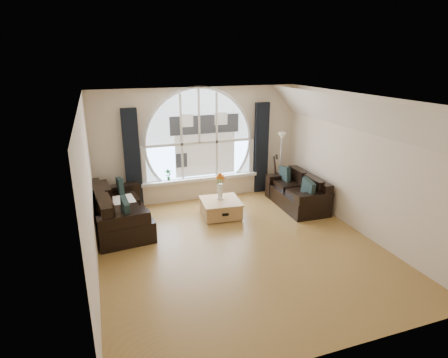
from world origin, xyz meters
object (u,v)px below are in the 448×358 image
at_px(floor_lamp, 280,164).
at_px(vase_flowers, 220,182).
at_px(sofa_left, 121,210).
at_px(guitar, 274,174).
at_px(coffee_chest, 221,207).
at_px(potted_plant, 168,175).
at_px(sofa_right, 297,190).

bearing_deg(floor_lamp, vase_flowers, -159.01).
xyz_separation_m(sofa_left, guitar, (3.84, 0.81, 0.13)).
bearing_deg(guitar, coffee_chest, -171.32).
distance_m(sofa_left, floor_lamp, 4.04).
bearing_deg(potted_plant, floor_lamp, -8.28).
bearing_deg(guitar, vase_flowers, -173.46).
xyz_separation_m(sofa_left, potted_plant, (1.19, 1.11, 0.29)).
distance_m(coffee_chest, vase_flowers, 0.56).
bearing_deg(floor_lamp, potted_plant, 171.72).
bearing_deg(floor_lamp, sofa_left, -169.89).
distance_m(sofa_right, guitar, 0.97).
height_order(sofa_left, guitar, guitar).
height_order(vase_flowers, floor_lamp, floor_lamp).
bearing_deg(coffee_chest, floor_lamp, 27.82).
height_order(sofa_right, guitar, guitar).
bearing_deg(potted_plant, sofa_left, -137.19).
relative_size(guitar, potted_plant, 3.78).
relative_size(sofa_left, vase_flowers, 2.70).
height_order(coffee_chest, floor_lamp, floor_lamp).
relative_size(sofa_right, coffee_chest, 2.00).
relative_size(sofa_left, sofa_right, 1.13).
height_order(coffee_chest, guitar, guitar).
relative_size(sofa_right, potted_plant, 5.94).
xyz_separation_m(vase_flowers, potted_plant, (-0.93, 1.10, -0.07)).
bearing_deg(potted_plant, coffee_chest, -52.52).
xyz_separation_m(sofa_left, vase_flowers, (2.12, 0.00, 0.36)).
bearing_deg(sofa_left, potted_plant, 36.68).
distance_m(guitar, potted_plant, 2.66).
xyz_separation_m(guitar, potted_plant, (-2.64, 0.29, 0.16)).
relative_size(coffee_chest, floor_lamp, 0.52).
height_order(sofa_left, sofa_right, sofa_left).
bearing_deg(sofa_right, potted_plant, 157.27).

